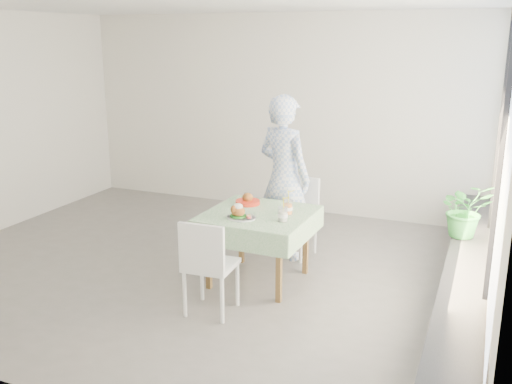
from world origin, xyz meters
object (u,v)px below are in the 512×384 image
at_px(chair_near, 211,284).
at_px(potted_plant, 465,209).
at_px(main_dish, 240,214).
at_px(chair_far, 295,232).
at_px(diner, 284,177).
at_px(cafe_table, 259,239).
at_px(juice_cup_orange, 288,208).

xyz_separation_m(chair_near, potted_plant, (2.07, 1.60, 0.50)).
height_order(chair_near, main_dish, chair_near).
distance_m(chair_far, chair_near, 1.69).
bearing_deg(main_dish, chair_far, 79.45).
distance_m(chair_far, diner, 0.67).
relative_size(cafe_table, chair_far, 1.19).
height_order(cafe_table, chair_near, chair_near).
height_order(chair_far, diner, diner).
xyz_separation_m(cafe_table, diner, (-0.01, 0.78, 0.47)).
bearing_deg(potted_plant, diner, 179.84).
bearing_deg(chair_far, chair_near, -98.21).
relative_size(cafe_table, chair_near, 1.18).
bearing_deg(chair_far, potted_plant, -2.30).
xyz_separation_m(cafe_table, chair_far, (0.10, 0.85, -0.18)).
distance_m(juice_cup_orange, potted_plant, 1.79).
xyz_separation_m(main_dish, juice_cup_orange, (0.39, 0.31, 0.02)).
bearing_deg(juice_cup_orange, cafe_table, -166.14).
height_order(cafe_table, juice_cup_orange, juice_cup_orange).
xyz_separation_m(chair_far, main_dish, (-0.20, -1.10, 0.51)).
height_order(chair_far, potted_plant, potted_plant).
bearing_deg(diner, chair_far, -129.70).
relative_size(cafe_table, main_dish, 3.61).
xyz_separation_m(diner, main_dish, (-0.09, -1.03, -0.14)).
height_order(main_dish, juice_cup_orange, juice_cup_orange).
xyz_separation_m(chair_near, main_dish, (0.04, 0.57, 0.51)).
relative_size(diner, juice_cup_orange, 6.40).
xyz_separation_m(cafe_table, potted_plant, (1.93, 0.78, 0.32)).
bearing_deg(chair_near, diner, 85.54).
xyz_separation_m(cafe_table, chair_near, (-0.14, -0.82, -0.18)).
bearing_deg(main_dish, potted_plant, 26.70).
height_order(cafe_table, chair_far, chair_far).
relative_size(chair_far, juice_cup_orange, 3.09).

